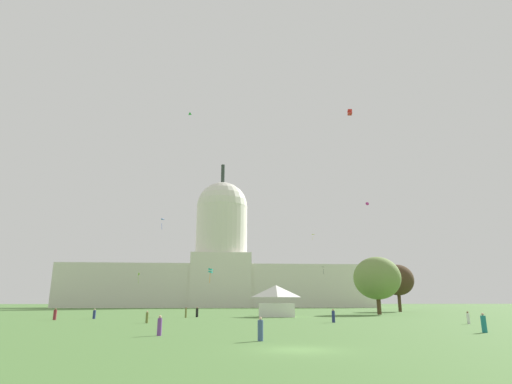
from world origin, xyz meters
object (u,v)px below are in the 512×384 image
at_px(person_maroon_front_center, 55,315).
at_px(kite_red_high, 350,112).
at_px(kite_yellow_mid, 312,235).
at_px(person_navy_deep_crowd, 333,316).
at_px(capitol_building, 221,267).
at_px(person_white_lawn_far_right, 468,318).
at_px(person_teal_aisle_center, 484,324).
at_px(kite_blue_mid, 161,221).
at_px(person_navy_front_right, 94,314).
at_px(tree_east_mid, 377,278).
at_px(person_denim_back_left, 260,330).
at_px(kite_lime_low, 139,275).
at_px(person_purple_near_tree_west, 160,326).
at_px(kite_black_low, 324,268).
at_px(tree_east_near, 398,280).
at_px(person_olive_edge_east, 186,313).
at_px(person_olive_front_left, 147,317).
at_px(kite_green_high, 192,116).
at_px(event_tent, 276,301).
at_px(kite_white_mid, 233,248).
at_px(person_black_mid_left, 197,313).
at_px(kite_turquoise_low, 211,271).

xyz_separation_m(person_maroon_front_center, kite_red_high, (55.41, 20.71, 46.03)).
bearing_deg(kite_yellow_mid, person_navy_deep_crowd, -63.24).
relative_size(capitol_building, person_white_lawn_far_right, 90.42).
bearing_deg(person_teal_aisle_center, kite_blue_mid, 58.22).
bearing_deg(person_navy_front_right, tree_east_mid, 167.03).
height_order(person_navy_front_right, person_denim_back_left, person_denim_back_left).
distance_m(person_navy_front_right, kite_yellow_mid, 114.89).
height_order(person_teal_aisle_center, kite_lime_low, kite_lime_low).
xyz_separation_m(person_purple_near_tree_west, kite_black_low, (44.69, 121.25, 14.25)).
height_order(tree_east_near, person_olive_edge_east, tree_east_near).
xyz_separation_m(person_navy_deep_crowd, kite_red_high, (14.91, 32.02, 46.02)).
xyz_separation_m(person_olive_front_left, kite_green_high, (2.58, 25.20, 40.69)).
height_order(tree_east_near, kite_green_high, kite_green_high).
bearing_deg(person_denim_back_left, person_maroon_front_center, -2.03).
relative_size(person_navy_front_right, person_navy_deep_crowd, 0.90).
relative_size(tree_east_near, tree_east_mid, 0.91).
height_order(person_purple_near_tree_west, person_olive_edge_east, person_olive_edge_east).
distance_m(event_tent, person_maroon_front_center, 36.86).
xyz_separation_m(person_olive_front_left, kite_lime_low, (-22.02, 108.27, 11.71)).
relative_size(person_navy_front_right, kite_green_high, 1.22).
xyz_separation_m(event_tent, kite_white_mid, (-6.48, 51.43, 15.96)).
bearing_deg(event_tent, person_black_mid_left, -177.00).
bearing_deg(person_navy_deep_crowd, person_maroon_front_center, -148.90).
relative_size(person_navy_deep_crowd, kite_blue_mid, 0.83).
relative_size(tree_east_mid, kite_yellow_mid, 5.98).
xyz_separation_m(capitol_building, kite_green_high, (-7.09, -109.21, 23.68)).
relative_size(person_navy_front_right, kite_white_mid, 0.48).
height_order(person_navy_front_right, kite_white_mid, kite_white_mid).
bearing_deg(tree_east_near, capitol_building, 120.80).
relative_size(person_navy_front_right, person_olive_front_left, 1.03).
xyz_separation_m(kite_white_mid, kite_yellow_mid, (33.75, 37.73, 10.34)).
bearing_deg(person_navy_front_right, kite_yellow_mid, -151.63).
relative_size(person_purple_near_tree_west, person_maroon_front_center, 0.94).
xyz_separation_m(kite_black_low, kite_green_high, (-46.61, -75.28, 26.41)).
bearing_deg(event_tent, kite_green_high, 167.86).
height_order(person_maroon_front_center, kite_lime_low, kite_lime_low).
bearing_deg(kite_black_low, kite_white_mid, -161.88).
height_order(capitol_building, person_white_lawn_far_right, capitol_building).
distance_m(person_maroon_front_center, kite_white_mid, 70.05).
bearing_deg(tree_east_mid, person_olive_edge_east, -160.97).
bearing_deg(kite_lime_low, person_denim_back_left, -103.94).
distance_m(kite_black_low, kite_green_high, 92.40).
distance_m(person_maroon_front_center, kite_turquoise_low, 28.44).
bearing_deg(kite_lime_low, kite_white_mid, -74.21).
distance_m(person_olive_front_left, kite_blue_mid, 41.97).
bearing_deg(person_purple_near_tree_west, person_olive_edge_east, 168.70).
distance_m(tree_east_mid, kite_green_high, 53.41).
bearing_deg(person_black_mid_left, kite_blue_mid, 71.61).
bearing_deg(kite_red_high, kite_yellow_mid, -89.98).
relative_size(person_black_mid_left, kite_blue_mid, 0.82).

